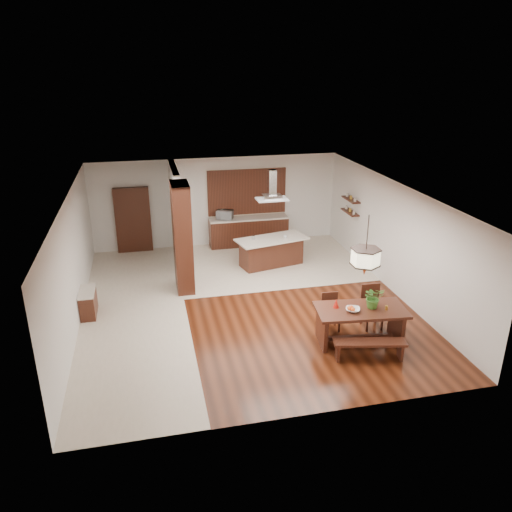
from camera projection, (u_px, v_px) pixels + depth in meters
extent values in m
plane|color=#361509|center=(245.00, 302.00, 12.75)|extent=(9.00, 9.00, 0.00)
cube|color=white|center=(244.00, 192.00, 11.69)|extent=(8.00, 9.00, 0.04)
cube|color=silver|center=(217.00, 202.00, 16.30)|extent=(8.00, 0.04, 2.90)
cube|color=silver|center=(299.00, 344.00, 8.13)|extent=(8.00, 0.04, 2.90)
cube|color=silver|center=(73.00, 263.00, 11.39)|extent=(0.04, 9.00, 2.90)
cube|color=silver|center=(394.00, 237.00, 13.04)|extent=(0.04, 9.00, 2.90)
cube|color=beige|center=(134.00, 313.00, 12.18)|extent=(2.50, 9.00, 0.01)
cube|color=beige|center=(268.00, 262.00, 15.27)|extent=(5.50, 4.00, 0.01)
cube|color=#38190E|center=(244.00, 192.00, 11.69)|extent=(8.00, 9.00, 0.02)
cube|color=black|center=(182.00, 238.00, 13.02)|extent=(0.45, 1.00, 2.90)
cube|color=silver|center=(176.00, 215.00, 14.92)|extent=(0.18, 2.40, 2.90)
cube|color=black|center=(88.00, 303.00, 12.03)|extent=(0.37, 0.88, 0.63)
cube|color=black|center=(133.00, 220.00, 15.80)|extent=(1.10, 0.20, 2.10)
cube|color=black|center=(249.00, 232.00, 16.60)|extent=(2.60, 0.60, 0.90)
cube|color=beige|center=(249.00, 218.00, 16.43)|extent=(2.60, 0.62, 0.05)
cube|color=olive|center=(247.00, 192.00, 16.36)|extent=(2.60, 0.08, 1.50)
cube|color=black|center=(350.00, 212.00, 15.39)|extent=(0.26, 0.90, 0.04)
cube|color=black|center=(351.00, 200.00, 15.25)|extent=(0.26, 0.90, 0.04)
cube|color=black|center=(361.00, 310.00, 10.70)|extent=(2.02, 1.17, 0.06)
cube|color=black|center=(322.00, 329.00, 10.76)|extent=(0.17, 0.78, 0.74)
cube|color=black|center=(396.00, 324.00, 10.94)|extent=(0.17, 0.78, 0.74)
imported|color=#3B7125|center=(373.00, 297.00, 10.66)|extent=(0.45, 0.40, 0.48)
imported|color=beige|center=(353.00, 310.00, 10.57)|extent=(0.39, 0.39, 0.07)
cone|color=red|center=(336.00, 303.00, 10.71)|extent=(0.15, 0.15, 0.20)
cylinder|color=gold|center=(386.00, 308.00, 10.64)|extent=(0.08, 0.08, 0.09)
cube|color=black|center=(271.00, 252.00, 14.93)|extent=(1.93, 1.08, 0.82)
cube|color=beige|center=(272.00, 239.00, 14.73)|extent=(2.25, 1.36, 0.05)
imported|color=white|center=(285.00, 237.00, 14.74)|extent=(0.13, 0.13, 0.09)
imported|color=silver|center=(225.00, 215.00, 16.19)|extent=(0.61, 0.53, 0.29)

